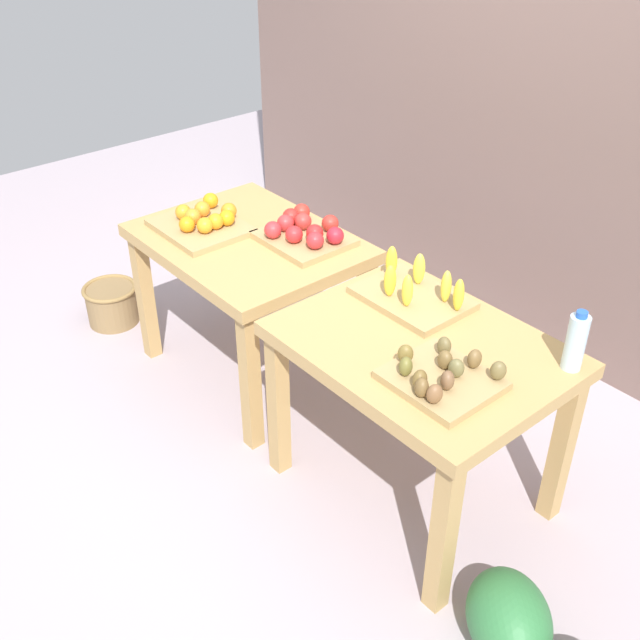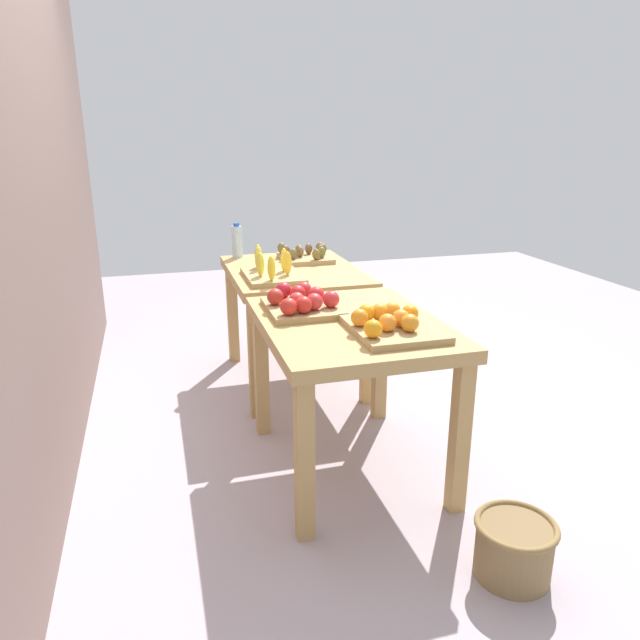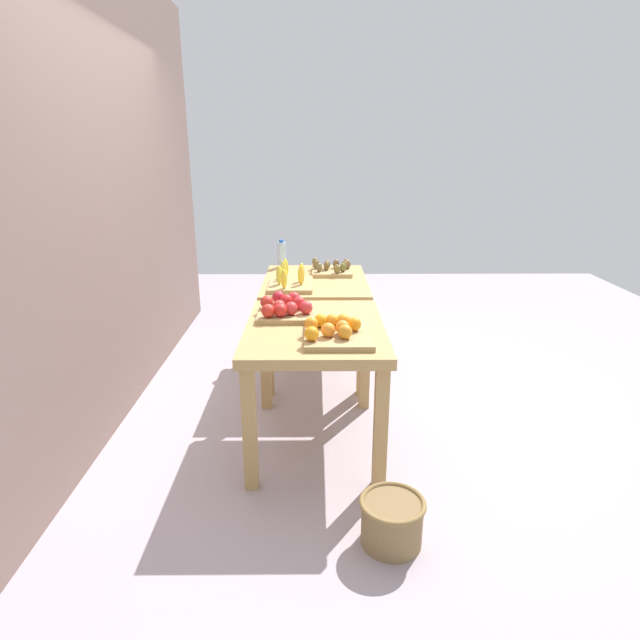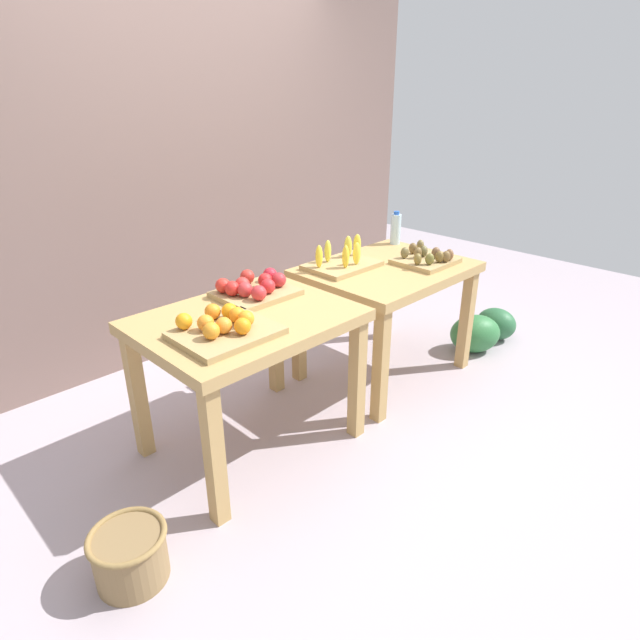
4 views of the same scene
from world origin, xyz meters
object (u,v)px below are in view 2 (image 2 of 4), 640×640
at_px(apple_bin, 302,302).
at_px(water_bottle, 237,241).
at_px(kiwi_bin, 306,255).
at_px(display_table_left, 350,343).
at_px(wicker_basket, 514,547).
at_px(banana_crate, 272,272).
at_px(orange_bin, 390,324).
at_px(display_table_right, 294,286).
at_px(watermelon_pile, 304,320).

bearing_deg(apple_bin, water_bottle, 4.50).
bearing_deg(kiwi_bin, display_table_left, 174.11).
bearing_deg(wicker_basket, banana_crate, 16.69).
distance_m(display_table_left, banana_crate, 0.93).
bearing_deg(water_bottle, orange_bin, -167.37).
bearing_deg(display_table_right, display_table_left, 180.00).
relative_size(watermelon_pile, wicker_basket, 2.24).
xyz_separation_m(banana_crate, watermelon_pile, (1.07, -0.47, -0.67)).
distance_m(kiwi_bin, wicker_basket, 2.33).
relative_size(display_table_right, water_bottle, 4.42).
height_order(display_table_left, water_bottle, water_bottle).
xyz_separation_m(display_table_left, display_table_right, (1.12, 0.00, 0.00)).
bearing_deg(apple_bin, orange_bin, -144.38).
bearing_deg(watermelon_pile, kiwi_bin, 167.08).
bearing_deg(display_table_left, banana_crate, 11.56).
bearing_deg(banana_crate, orange_bin, -165.10).
height_order(apple_bin, banana_crate, banana_crate).
xyz_separation_m(apple_bin, watermelon_pile, (1.77, -0.46, -0.67)).
height_order(display_table_right, water_bottle, water_bottle).
height_order(display_table_left, apple_bin, apple_bin).
distance_m(banana_crate, wicker_basket, 1.98).
bearing_deg(watermelon_pile, wicker_basket, -178.64).
bearing_deg(wicker_basket, kiwi_bin, 5.46).
height_order(apple_bin, wicker_basket, apple_bin).
bearing_deg(display_table_right, banana_crate, 140.83).
height_order(watermelon_pile, wicker_basket, watermelon_pile).
bearing_deg(water_bottle, watermelon_pile, -54.99).
relative_size(water_bottle, watermelon_pile, 0.35).
relative_size(orange_bin, kiwi_bin, 1.22).
relative_size(banana_crate, kiwi_bin, 1.24).
height_order(water_bottle, wicker_basket, water_bottle).
relative_size(orange_bin, water_bottle, 1.87).
xyz_separation_m(apple_bin, kiwi_bin, (1.14, -0.32, -0.01)).
distance_m(display_table_right, apple_bin, 0.95).
height_order(orange_bin, kiwi_bin, orange_bin).
height_order(orange_bin, watermelon_pile, orange_bin).
height_order(apple_bin, water_bottle, water_bottle).
height_order(banana_crate, kiwi_bin, banana_crate).
height_order(display_table_left, banana_crate, banana_crate).
bearing_deg(orange_bin, kiwi_bin, -1.03).
distance_m(display_table_left, display_table_right, 1.12).
bearing_deg(apple_bin, display_table_right, -11.02).
height_order(display_table_left, wicker_basket, display_table_left).
bearing_deg(kiwi_bin, orange_bin, 178.97).
relative_size(display_table_left, orange_bin, 2.36).
xyz_separation_m(banana_crate, water_bottle, (0.67, 0.10, 0.07)).
bearing_deg(watermelon_pile, banana_crate, 156.51).
height_order(banana_crate, watermelon_pile, banana_crate).
distance_m(orange_bin, banana_crate, 1.14).
distance_m(display_table_right, watermelon_pile, 1.03).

